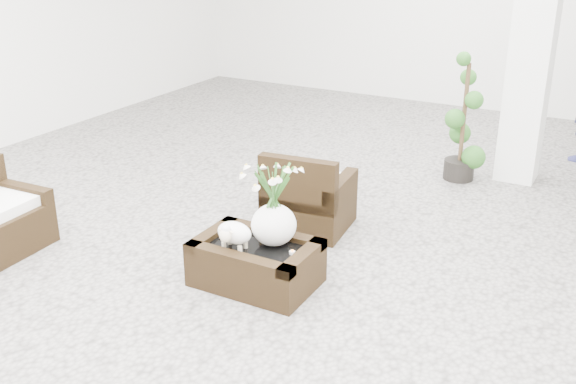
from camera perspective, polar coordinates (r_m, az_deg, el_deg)
The scene contains 8 objects.
ground at distance 5.57m, azimuth 0.50°, elevation -5.59°, with size 11.00×11.00×0.00m, color gray.
column at distance 7.29m, azimuth 20.29°, elevation 14.14°, with size 0.40×0.40×3.50m, color white.
coffee_table at distance 5.14m, azimuth -2.71°, elevation -6.13°, with size 0.90×0.60×0.31m, color black.
sheep_figurine at distance 5.01m, azimuth -4.53°, elevation -3.64°, with size 0.28×0.23×0.21m, color white.
planter_narcissus at distance 4.94m, azimuth -1.23°, elevation -0.21°, with size 0.44×0.44×0.80m, color white, non-canonical shape.
tealight at distance 4.95m, azimuth 0.36°, elevation -5.08°, with size 0.04×0.04×0.03m, color white.
armchair at distance 5.98m, azimuth 1.81°, elevation 0.30°, with size 0.69×0.66×0.74m, color black.
topiary at distance 7.28m, azimuth 14.59°, elevation 6.00°, with size 0.35×0.35×1.33m, color #23511A, non-canonical shape.
Camera 1 is at (2.34, -4.35, 2.57)m, focal length 42.23 mm.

